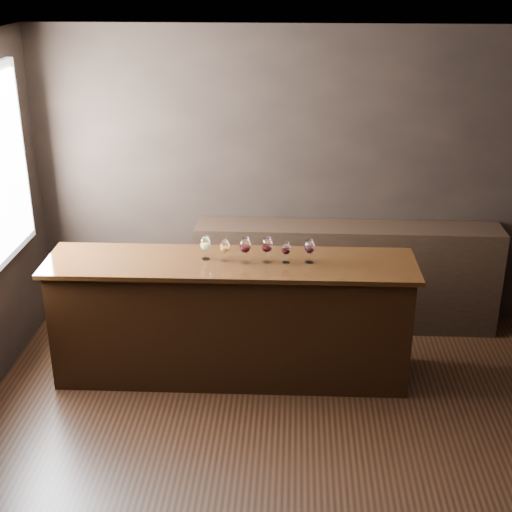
# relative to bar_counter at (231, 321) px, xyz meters

# --- Properties ---
(ground) EXTENTS (5.00, 5.00, 0.00)m
(ground) POSITION_rel_bar_counter_xyz_m (0.56, -1.07, -0.51)
(ground) COLOR black
(ground) RESTS_ON ground
(room_shell) EXTENTS (5.02, 4.52, 2.81)m
(room_shell) POSITION_rel_bar_counter_xyz_m (0.32, -0.96, 1.30)
(room_shell) COLOR black
(room_shell) RESTS_ON ground
(bar_counter) EXTENTS (2.92, 0.67, 1.02)m
(bar_counter) POSITION_rel_bar_counter_xyz_m (0.00, 0.00, 0.00)
(bar_counter) COLOR black
(bar_counter) RESTS_ON ground
(bar_top) EXTENTS (3.02, 0.74, 0.04)m
(bar_top) POSITION_rel_bar_counter_xyz_m (0.00, 0.00, 0.53)
(bar_top) COLOR black
(bar_top) RESTS_ON bar_counter
(back_bar_shelf) EXTENTS (2.84, 0.40, 1.02)m
(back_bar_shelf) POSITION_rel_bar_counter_xyz_m (1.01, 0.96, 0.00)
(back_bar_shelf) COLOR black
(back_bar_shelf) RESTS_ON ground
(glass_white) EXTENTS (0.08, 0.08, 0.19)m
(glass_white) POSITION_rel_bar_counter_xyz_m (-0.20, 0.03, 0.68)
(glass_white) COLOR white
(glass_white) RESTS_ON bar_top
(glass_amber) EXTENTS (0.08, 0.08, 0.18)m
(glass_amber) POSITION_rel_bar_counter_xyz_m (-0.04, 0.00, 0.67)
(glass_amber) COLOR white
(glass_amber) RESTS_ON bar_top
(glass_red_a) EXTENTS (0.09, 0.09, 0.21)m
(glass_red_a) POSITION_rel_bar_counter_xyz_m (0.12, -0.02, 0.69)
(glass_red_a) COLOR white
(glass_red_a) RESTS_ON bar_top
(glass_red_b) EXTENTS (0.09, 0.09, 0.21)m
(glass_red_b) POSITION_rel_bar_counter_xyz_m (0.30, -0.00, 0.69)
(glass_red_b) COLOR white
(glass_red_b) RESTS_ON bar_top
(glass_red_c) EXTENTS (0.07, 0.07, 0.17)m
(glass_red_c) POSITION_rel_bar_counter_xyz_m (0.45, -0.00, 0.66)
(glass_red_c) COLOR white
(glass_red_c) RESTS_ON bar_top
(glass_red_d) EXTENTS (0.08, 0.08, 0.19)m
(glass_red_d) POSITION_rel_bar_counter_xyz_m (0.64, 0.01, 0.68)
(glass_red_d) COLOR white
(glass_red_d) RESTS_ON bar_top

